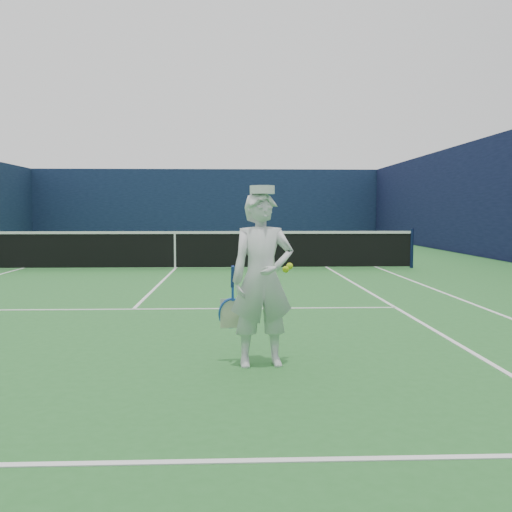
# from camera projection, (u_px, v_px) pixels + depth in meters

# --- Properties ---
(ground) EXTENTS (80.00, 80.00, 0.00)m
(ground) POSITION_uv_depth(u_px,v_px,m) (175.00, 269.00, 15.22)
(ground) COLOR #286A2B
(ground) RESTS_ON ground
(court_markings) EXTENTS (11.03, 23.83, 0.01)m
(court_markings) POSITION_uv_depth(u_px,v_px,m) (175.00, 269.00, 15.22)
(court_markings) COLOR white
(court_markings) RESTS_ON ground
(windscreen_fence) EXTENTS (20.12, 36.12, 4.00)m
(windscreen_fence) POSITION_uv_depth(u_px,v_px,m) (174.00, 194.00, 15.07)
(windscreen_fence) COLOR #0F1B38
(windscreen_fence) RESTS_ON ground
(tennis_net) EXTENTS (12.88, 0.09, 1.07)m
(tennis_net) POSITION_uv_depth(u_px,v_px,m) (175.00, 248.00, 15.18)
(tennis_net) COLOR #141E4C
(tennis_net) RESTS_ON ground
(tennis_player) EXTENTS (0.79, 0.49, 1.76)m
(tennis_player) POSITION_uv_depth(u_px,v_px,m) (262.00, 279.00, 5.56)
(tennis_player) COLOR silver
(tennis_player) RESTS_ON ground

